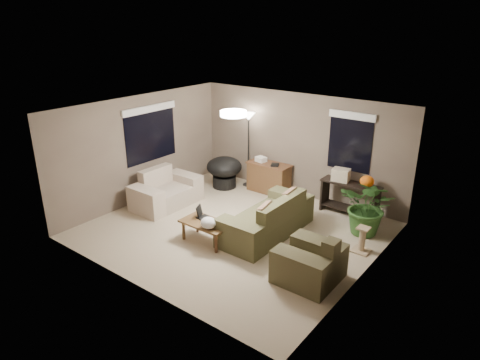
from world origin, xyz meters
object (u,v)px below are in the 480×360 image
Objects in this scene: loveseat at (165,193)px; main_sofa at (268,221)px; coffee_table at (206,225)px; houseplant at (368,213)px; papasan_chair at (224,170)px; floor_lamp at (249,125)px; console_table at (350,196)px; desk at (269,178)px; cat_scratching_post at (362,241)px; armchair at (310,264)px.

main_sofa is at bearing 5.03° from loveseat.
loveseat is 1.60× the size of coffee_table.
main_sofa is at bearing -142.02° from houseplant.
floor_lamp is (0.41, 0.48, 1.13)m from papasan_chair.
papasan_chair is at bearing -173.12° from console_table.
houseplant reaches higher than console_table.
papasan_chair is (-3.25, -0.39, 0.03)m from console_table.
console_table is (3.63, 2.10, 0.14)m from loveseat.
coffee_table is at bearing -136.68° from houseplant.
desk is 1.04× the size of papasan_chair.
console_table is 1.63m from cat_scratching_post.
floor_lamp is at bearing 158.71° from cat_scratching_post.
armchair is at bearing -9.15° from loveseat.
cat_scratching_post is (4.13, -0.97, -0.25)m from papasan_chair.
papasan_chair is (-1.10, -0.42, 0.09)m from desk.
armchair is 0.94× the size of papasan_chair.
main_sofa is 2.00× the size of desk.
desk is 2.16m from console_table.
papasan_chair is (-3.80, 2.38, 0.17)m from armchair.
houseplant is (2.36, 2.22, 0.11)m from coffee_table.
papasan_chair is (-1.57, 2.46, 0.11)m from coffee_table.
papasan_chair is (-2.35, 1.46, 0.17)m from main_sofa.
houseplant is at bearing -3.45° from papasan_chair.
coffee_table is at bearing -80.66° from desk.
desk is at bearing 155.37° from cat_scratching_post.
coffee_table is 0.52× the size of floor_lamp.
armchair reaches higher than coffee_table.
main_sofa is 1.69× the size of console_table.
desk is 0.58× the size of floor_lamp.
loveseat reaches higher than console_table.
main_sofa is 1.27m from coffee_table.
loveseat is 1.60× the size of armchair.
armchair is at bearing -93.35° from houseplant.
houseplant is (0.13, 2.14, 0.17)m from armchair.
desk is at bearing 166.93° from houseplant.
desk is (1.47, 2.13, 0.08)m from loveseat.
floor_lamp is (-3.39, 2.86, 1.30)m from armchair.
houseplant reaches higher than desk.
papasan_chair is at bearing -130.51° from floor_lamp.
main_sofa reaches higher than papasan_chair.
desk is at bearing 21.03° from papasan_chair.
loveseat is 2.09m from coffee_table.
houseplant reaches higher than armchair.
houseplant is at bearing 105.37° from cat_scratching_post.
loveseat is at bearing -149.97° from console_table.
papasan_chair is at bearing 77.63° from loveseat.
papasan_chair is (0.37, 1.70, 0.17)m from loveseat.
loveseat is at bearing -124.65° from desk.
loveseat is 2.66m from floor_lamp.
main_sofa is at bearing -164.43° from cat_scratching_post.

